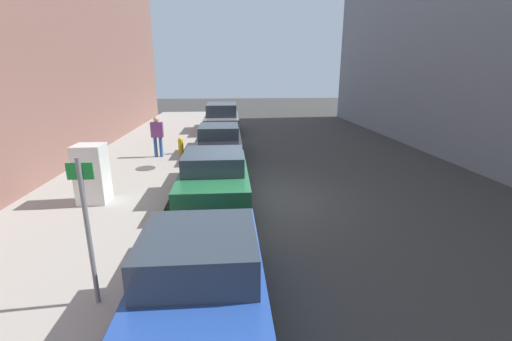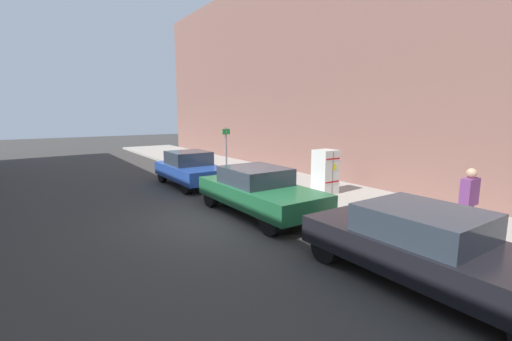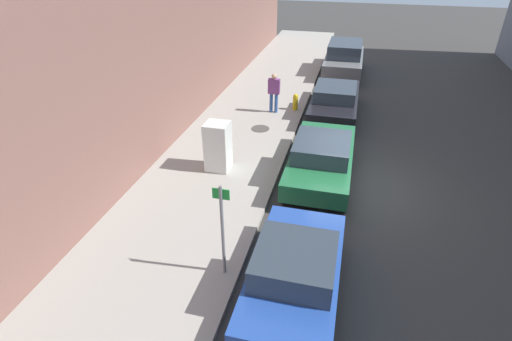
{
  "view_description": "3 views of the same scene",
  "coord_description": "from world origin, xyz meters",
  "px_view_note": "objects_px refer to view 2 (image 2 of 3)",
  "views": [
    {
      "loc": [
        -0.6,
        -9.25,
        3.53
      ],
      "look_at": [
        0.07,
        -0.57,
        1.03
      ],
      "focal_mm": 24.0,
      "sensor_mm": 36.0,
      "label": 1
    },
    {
      "loc": [
        4.63,
        8.43,
        3.02
      ],
      "look_at": [
        -1.28,
        -0.24,
        1.25
      ],
      "focal_mm": 24.0,
      "sensor_mm": 36.0,
      "label": 2
    },
    {
      "loc": [
        -0.37,
        -10.8,
        6.66
      ],
      "look_at": [
        -2.54,
        -2.21,
        1.44
      ],
      "focal_mm": 28.0,
      "sensor_mm": 36.0,
      "label": 3
    }
  ],
  "objects_px": {
    "fire_hydrant": "(472,239)",
    "parked_hatchback_blue": "(190,168)",
    "pedestrian_walking_far": "(469,199)",
    "street_sign_post": "(226,150)",
    "parked_sedan_dark": "(431,248)",
    "discarded_refrigerator": "(325,172)",
    "parked_sedan_green": "(259,190)"
  },
  "relations": [
    {
      "from": "street_sign_post",
      "to": "parked_hatchback_blue",
      "type": "xyz_separation_m",
      "value": [
        1.61,
        -0.24,
        -0.7
      ]
    },
    {
      "from": "discarded_refrigerator",
      "to": "parked_sedan_green",
      "type": "height_order",
      "value": "discarded_refrigerator"
    },
    {
      "from": "pedestrian_walking_far",
      "to": "parked_hatchback_blue",
      "type": "bearing_deg",
      "value": 12.34
    },
    {
      "from": "pedestrian_walking_far",
      "to": "parked_sedan_dark",
      "type": "relative_size",
      "value": 0.36
    },
    {
      "from": "parked_hatchback_blue",
      "to": "parked_sedan_dark",
      "type": "xyz_separation_m",
      "value": [
        0.0,
        10.31,
        -0.02
      ]
    },
    {
      "from": "parked_sedan_green",
      "to": "parked_sedan_dark",
      "type": "xyz_separation_m",
      "value": [
        -0.0,
        5.27,
        -0.03
      ]
    },
    {
      "from": "parked_sedan_green",
      "to": "parked_sedan_dark",
      "type": "distance_m",
      "value": 5.27
    },
    {
      "from": "discarded_refrigerator",
      "to": "street_sign_post",
      "type": "bearing_deg",
      "value": -69.67
    },
    {
      "from": "parked_hatchback_blue",
      "to": "parked_sedan_dark",
      "type": "height_order",
      "value": "parked_hatchback_blue"
    },
    {
      "from": "discarded_refrigerator",
      "to": "parked_sedan_dark",
      "type": "relative_size",
      "value": 0.34
    },
    {
      "from": "parked_hatchback_blue",
      "to": "parked_sedan_dark",
      "type": "bearing_deg",
      "value": 90.0
    },
    {
      "from": "discarded_refrigerator",
      "to": "street_sign_post",
      "type": "distance_m",
      "value": 4.69
    },
    {
      "from": "parked_hatchback_blue",
      "to": "pedestrian_walking_far",
      "type": "bearing_deg",
      "value": 104.44
    },
    {
      "from": "street_sign_post",
      "to": "parked_sedan_dark",
      "type": "bearing_deg",
      "value": 80.92
    },
    {
      "from": "parked_sedan_dark",
      "to": "fire_hydrant",
      "type": "bearing_deg",
      "value": -178.39
    },
    {
      "from": "discarded_refrigerator",
      "to": "parked_sedan_green",
      "type": "distance_m",
      "value": 3.26
    },
    {
      "from": "fire_hydrant",
      "to": "parked_hatchback_blue",
      "type": "bearing_deg",
      "value": -80.8
    },
    {
      "from": "street_sign_post",
      "to": "fire_hydrant",
      "type": "distance_m",
      "value": 10.06
    },
    {
      "from": "pedestrian_walking_far",
      "to": "street_sign_post",
      "type": "bearing_deg",
      "value": 3.32
    },
    {
      "from": "pedestrian_walking_far",
      "to": "parked_hatchback_blue",
      "type": "height_order",
      "value": "pedestrian_walking_far"
    },
    {
      "from": "fire_hydrant",
      "to": "parked_hatchback_blue",
      "type": "xyz_separation_m",
      "value": [
        1.66,
        -10.26,
        0.22
      ]
    },
    {
      "from": "street_sign_post",
      "to": "parked_hatchback_blue",
      "type": "relative_size",
      "value": 0.59
    },
    {
      "from": "parked_sedan_dark",
      "to": "street_sign_post",
      "type": "bearing_deg",
      "value": -99.08
    },
    {
      "from": "discarded_refrigerator",
      "to": "fire_hydrant",
      "type": "bearing_deg",
      "value": 74.48
    },
    {
      "from": "parked_sedan_green",
      "to": "parked_sedan_dark",
      "type": "height_order",
      "value": "parked_sedan_green"
    },
    {
      "from": "street_sign_post",
      "to": "parked_hatchback_blue",
      "type": "bearing_deg",
      "value": -8.43
    },
    {
      "from": "fire_hydrant",
      "to": "parked_sedan_dark",
      "type": "relative_size",
      "value": 0.15
    },
    {
      "from": "street_sign_post",
      "to": "discarded_refrigerator",
      "type": "bearing_deg",
      "value": 110.33
    },
    {
      "from": "street_sign_post",
      "to": "fire_hydrant",
      "type": "bearing_deg",
      "value": 90.3
    },
    {
      "from": "fire_hydrant",
      "to": "parked_sedan_green",
      "type": "relative_size",
      "value": 0.16
    },
    {
      "from": "pedestrian_walking_far",
      "to": "parked_sedan_dark",
      "type": "distance_m",
      "value": 2.6
    },
    {
      "from": "parked_sedan_dark",
      "to": "pedestrian_walking_far",
      "type": "bearing_deg",
      "value": -167.72
    }
  ]
}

